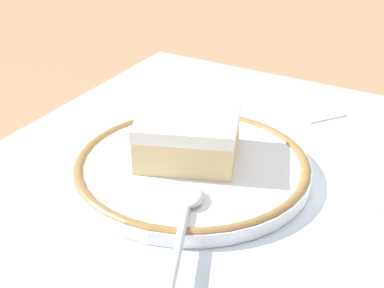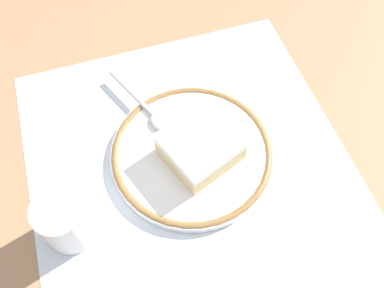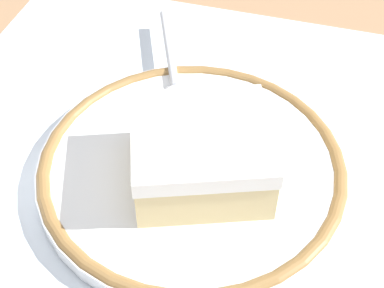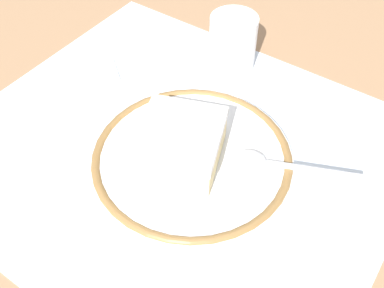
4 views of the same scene
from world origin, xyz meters
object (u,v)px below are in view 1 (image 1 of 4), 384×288
object	(u,v)px
plate	(192,167)
spoon	(185,214)
cake_slice	(188,135)
sugar_packet	(321,112)

from	to	relation	value
plate	spoon	size ratio (longest dim) A/B	1.66
spoon	cake_slice	bearing A→B (deg)	28.07
spoon	sugar_packet	size ratio (longest dim) A/B	2.70
plate	sugar_packet	bearing A→B (deg)	-19.10
plate	spoon	bearing A→B (deg)	-154.31
spoon	sugar_packet	bearing A→B (deg)	-5.52
spoon	sugar_packet	world-z (taller)	spoon
spoon	plate	bearing A→B (deg)	25.69
plate	sugar_packet	world-z (taller)	plate
cake_slice	spoon	xyz separation A→B (m)	(-0.09, -0.05, -0.02)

